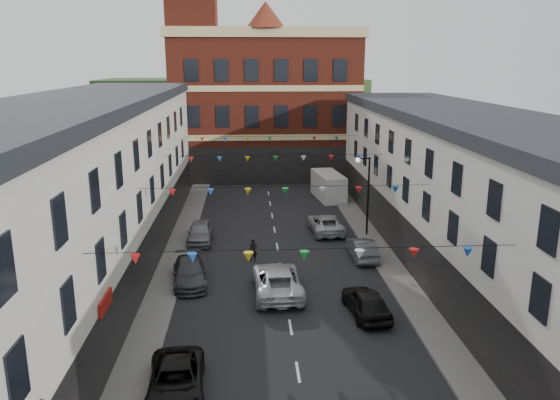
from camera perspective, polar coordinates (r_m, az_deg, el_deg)
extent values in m
plane|color=black|center=(27.60, 1.11, -13.16)|extent=(160.00, 160.00, 0.00)
cube|color=#605E5B|center=(29.69, -12.88, -11.29)|extent=(1.80, 64.00, 0.15)
cube|color=#605E5B|center=(30.59, 14.02, -10.57)|extent=(1.80, 64.00, 0.15)
cube|color=beige|center=(28.31, -23.60, -2.76)|extent=(8.00, 56.00, 10.00)
cube|color=black|center=(27.33, -24.72, 8.03)|extent=(8.40, 56.00, 0.70)
cube|color=black|center=(28.33, -15.09, -9.34)|extent=(0.12, 56.00, 3.20)
cube|color=silver|center=(30.04, 24.07, -2.86)|extent=(8.00, 56.00, 9.00)
cube|color=black|center=(29.09, 25.05, 6.31)|extent=(8.40, 56.00, 0.70)
cube|color=black|center=(29.39, 16.38, -8.55)|extent=(0.12, 56.00, 3.20)
cube|color=maroon|center=(62.64, -1.61, 9.56)|extent=(20.00, 12.00, 15.00)
cube|color=tan|center=(62.48, -1.67, 16.89)|extent=(20.60, 12.60, 1.00)
cone|color=maroon|center=(57.60, -1.51, 18.80)|extent=(4.00, 4.00, 2.60)
cube|color=maroon|center=(59.65, -8.97, 13.49)|extent=(5.00, 5.00, 24.00)
cube|color=#2B4821|center=(86.76, -4.79, 9.20)|extent=(40.00, 14.00, 10.00)
cylinder|color=black|center=(40.57, 9.18, 0.28)|extent=(0.14, 0.14, 6.00)
cylinder|color=black|center=(39.89, 8.79, 4.31)|extent=(0.90, 0.10, 0.10)
sphere|color=beige|center=(39.81, 8.15, 4.17)|extent=(0.36, 0.36, 0.36)
imported|color=black|center=(22.73, -10.81, -18.09)|extent=(2.48, 4.82, 1.30)
imported|color=#3A3D42|center=(32.72, -9.43, -7.49)|extent=(2.46, 4.87, 1.36)
imported|color=gray|center=(39.84, -8.34, -3.34)|extent=(1.76, 4.33, 1.47)
imported|color=black|center=(28.82, 9.00, -10.50)|extent=(2.16, 4.39, 1.44)
imported|color=#55585E|center=(36.62, 8.60, -5.06)|extent=(1.51, 4.10, 1.34)
imported|color=#B1B3B6|center=(41.77, 4.76, -2.47)|extent=(2.51, 5.05, 1.37)
imported|color=silver|center=(30.94, -0.29, -8.37)|extent=(2.84, 5.78, 1.58)
cube|color=silver|center=(51.91, 5.07, 1.48)|extent=(2.77, 5.72, 2.43)
imported|color=black|center=(35.71, -2.82, -5.27)|extent=(0.56, 0.38, 1.51)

